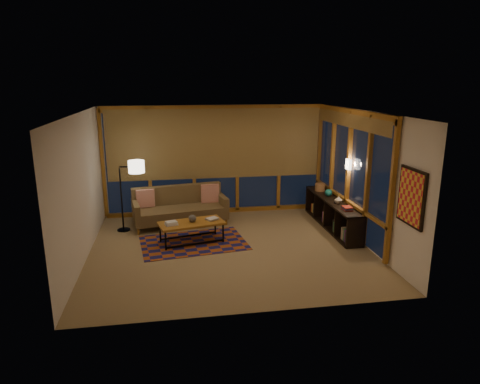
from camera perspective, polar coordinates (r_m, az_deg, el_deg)
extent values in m
cube|color=#9D8155|center=(8.69, -1.39, -7.50)|extent=(5.50, 5.00, 0.01)
cube|color=white|center=(8.06, -1.51, 10.56)|extent=(5.50, 5.00, 0.01)
cube|color=white|center=(10.70, -3.31, 4.29)|extent=(5.50, 0.01, 2.70)
cube|color=white|center=(5.90, 1.92, -4.43)|extent=(5.50, 0.01, 2.70)
cube|color=white|center=(8.36, -20.46, 0.40)|extent=(0.01, 5.00, 2.70)
cube|color=white|center=(9.06, 16.06, 1.81)|extent=(0.01, 5.00, 2.70)
cube|color=#974315|center=(9.00, -6.22, -6.73)|extent=(2.29, 1.68, 0.01)
sphere|color=black|center=(8.88, -6.36, -3.51)|extent=(0.17, 0.17, 0.16)
cylinder|color=#A17147|center=(10.60, 10.62, 0.63)|extent=(0.30, 0.30, 0.18)
sphere|color=#156862|center=(10.14, 11.71, -0.10)|extent=(0.22, 0.22, 0.17)
imported|color=tan|center=(9.59, 12.99, -1.01)|extent=(0.17, 0.17, 0.17)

